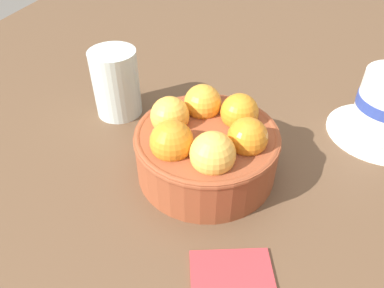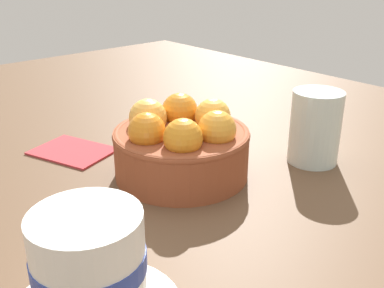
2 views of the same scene
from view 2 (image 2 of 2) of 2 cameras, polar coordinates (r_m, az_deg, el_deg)
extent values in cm
cube|color=brown|center=(58.18, -1.28, -5.27)|extent=(152.49, 114.58, 3.34)
cylinder|color=brown|center=(56.16, -1.32, -1.12)|extent=(16.51, 16.51, 5.88)
torus|color=brown|center=(55.17, -1.35, 1.29)|extent=(16.71, 16.71, 1.00)
sphere|color=orange|center=(59.11, -1.55, 4.15)|extent=(4.71, 4.71, 4.71)
sphere|color=#F5B149|center=(56.90, -5.54, 3.30)|extent=(4.76, 4.76, 4.76)
sphere|color=orange|center=(52.52, -5.68, 1.59)|extent=(4.42, 4.42, 4.42)
sphere|color=orange|center=(50.34, -1.14, 0.74)|extent=(4.47, 4.47, 4.47)
sphere|color=gold|center=(52.82, 3.15, 1.80)|extent=(4.55, 4.55, 4.55)
sphere|color=#F6B041|center=(57.18, 2.61, 3.48)|extent=(4.53, 4.53, 4.53)
cylinder|color=white|center=(34.89, -12.72, -14.64)|extent=(8.20, 8.20, 8.49)
cylinder|color=#2D4299|center=(34.67, -12.78, -14.16)|extent=(8.36, 8.36, 1.53)
cylinder|color=silver|center=(61.28, 15.17, 2.05)|extent=(6.56, 6.56, 9.64)
cube|color=#B23338|center=(65.63, -14.72, -0.76)|extent=(12.55, 10.85, 0.60)
camera|label=1|loc=(0.75, -24.34, 25.27)|focal=34.13mm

